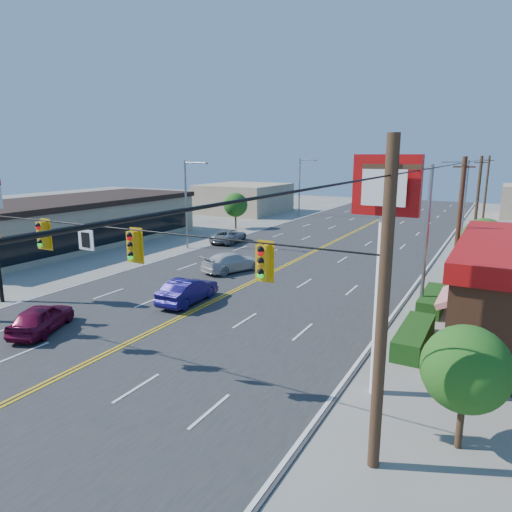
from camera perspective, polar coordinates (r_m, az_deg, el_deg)
The scene contains 20 objects.
ground at distance 20.27m, azimuth -21.57°, elevation -13.13°, with size 160.00×160.00×0.00m, color gray.
road at distance 35.58m, azimuth 3.75°, elevation -1.24°, with size 20.00×120.00×0.06m, color #2D2D30.
signal_span at distance 18.86m, azimuth -22.99°, elevation 0.54°, with size 24.32×0.34×9.00m.
kfc_pylon at distance 15.95m, azimuth 15.71°, elevation 3.28°, with size 2.20×0.36×8.50m.
strip_mall at distance 47.25m, azimuth -22.38°, elevation 4.01°, with size 10.40×26.40×4.40m.
streetlight_se at distance 25.95m, azimuth 20.14°, elevation 2.97°, with size 2.55×0.25×8.00m.
streetlight_ne at distance 49.67m, azimuth 24.46°, elevation 6.84°, with size 2.55×0.25×8.00m.
streetlight_sw at distance 42.06m, azimuth -8.53°, elevation 6.98°, with size 2.55×0.25×8.00m.
streetlight_nw at distance 64.66m, azimuth 5.63°, elevation 8.95°, with size 2.55×0.25×8.00m.
utility_pole_near at distance 29.78m, azimuth 23.96°, elevation 3.18°, with size 0.28×0.28×8.40m, color #47301E.
utility_pole_mid at distance 47.63m, azimuth 25.92°, elevation 6.12°, with size 0.28×0.28×8.40m, color #47301E.
utility_pole_far at distance 65.56m, azimuth 26.81°, elevation 7.46°, with size 0.28×0.28×8.40m, color #47301E.
tree_kfc_rear at distance 33.85m, azimuth 26.57°, elevation 1.77°, with size 2.94×2.94×4.41m.
tree_kfc_front at distance 14.66m, azimuth 24.76°, elevation -12.72°, with size 2.52×2.52×3.78m.
tree_west at distance 53.35m, azimuth -2.57°, elevation 6.40°, with size 2.80×2.80×4.20m.
bld_west_far at distance 68.96m, azimuth -1.52°, elevation 7.22°, with size 11.00×12.00×4.20m, color tan.
car_magenta at distance 24.65m, azimuth -25.23°, elevation -7.14°, with size 1.62×4.03×1.37m, color maroon.
car_blue at distance 26.85m, azimuth -8.51°, elevation -4.40°, with size 1.53×4.39×1.45m, color #160F5A.
car_white at distance 33.72m, azimuth -3.02°, elevation -0.84°, with size 1.95×4.79×1.39m, color silver.
car_silver at distance 44.77m, azimuth -3.41°, elevation 2.44°, with size 2.18×4.72×1.31m, color #939397.
Camera 1 is at (14.48, -11.38, 8.48)m, focal length 32.00 mm.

